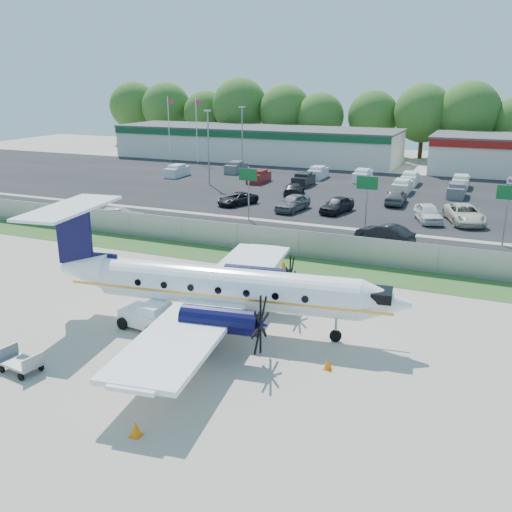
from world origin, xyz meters
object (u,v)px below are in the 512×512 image
at_px(aircraft, 220,286).
at_px(baggage_cart_far, 21,362).
at_px(pushback_tug, 149,316).
at_px(baggage_cart_near, 179,337).

height_order(aircraft, baggage_cart_far, aircraft).
distance_m(aircraft, pushback_tug, 4.11).
distance_m(aircraft, baggage_cart_far, 10.11).
height_order(pushback_tug, baggage_cart_near, pushback_tug).
bearing_deg(aircraft, baggage_cart_far, -128.41).
bearing_deg(baggage_cart_far, pushback_tug, 66.57).
relative_size(aircraft, pushback_tug, 6.74).
distance_m(pushback_tug, baggage_cart_far, 6.85).
bearing_deg(baggage_cart_near, baggage_cart_far, -136.22).
height_order(pushback_tug, baggage_cart_far, pushback_tug).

